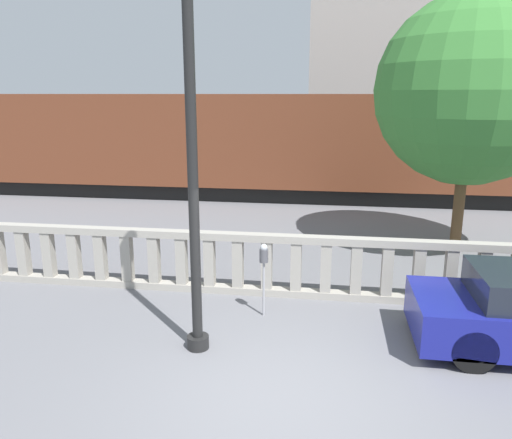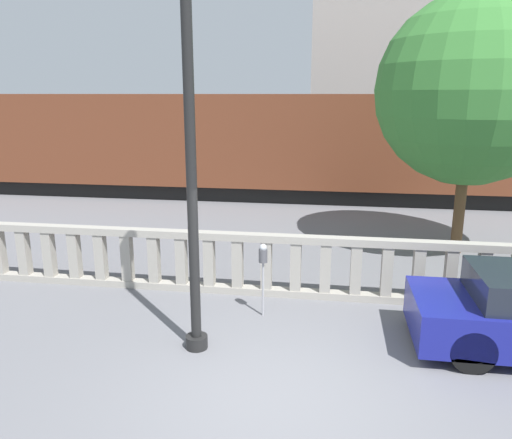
{
  "view_description": "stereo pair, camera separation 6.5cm",
  "coord_description": "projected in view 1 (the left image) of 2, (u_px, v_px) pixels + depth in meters",
  "views": [
    {
      "loc": [
        0.56,
        -5.63,
        3.8
      ],
      "look_at": [
        -0.92,
        4.36,
        1.25
      ],
      "focal_mm": 35.0,
      "sensor_mm": 36.0,
      "label": 1
    },
    {
      "loc": [
        0.63,
        -5.62,
        3.8
      ],
      "look_at": [
        -0.92,
        4.36,
        1.25
      ],
      "focal_mm": 35.0,
      "sensor_mm": 36.0,
      "label": 2
    }
  ],
  "objects": [
    {
      "name": "tree_left",
      "position": [
        470.0,
        91.0,
        11.41
      ],
      "size": [
        4.36,
        4.36,
        6.05
      ],
      "color": "brown",
      "rests_on": "ground"
    },
    {
      "name": "train_far",
      "position": [
        375.0,
        126.0,
        31.48
      ],
      "size": [
        26.42,
        2.64,
        4.07
      ],
      "color": "black",
      "rests_on": "ground"
    },
    {
      "name": "building_block",
      "position": [
        441.0,
        42.0,
        26.95
      ],
      "size": [
        13.78,
        8.34,
        13.02
      ],
      "color": "gray",
      "rests_on": "ground"
    },
    {
      "name": "ground_plane",
      "position": [
        277.0,
        398.0,
        6.42
      ],
      "size": [
        160.0,
        160.0,
        0.0
      ],
      "primitive_type": "plane",
      "color": "slate"
    },
    {
      "name": "parking_meter",
      "position": [
        264.0,
        260.0,
        8.56
      ],
      "size": [
        0.15,
        0.15,
        1.32
      ],
      "color": "#99999E",
      "rests_on": "ground"
    },
    {
      "name": "train_near",
      "position": [
        334.0,
        145.0,
        18.06
      ],
      "size": [
        28.17,
        2.81,
        4.39
      ],
      "color": "black",
      "rests_on": "ground"
    },
    {
      "name": "balustrade",
      "position": [
        296.0,
        266.0,
        9.49
      ],
      "size": [
        15.36,
        0.24,
        1.22
      ],
      "color": "#9E998E",
      "rests_on": "ground"
    },
    {
      "name": "lamppost",
      "position": [
        192.0,
        163.0,
        6.98
      ],
      "size": [
        0.34,
        0.34,
        5.46
      ],
      "color": "black",
      "rests_on": "ground"
    }
  ]
}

